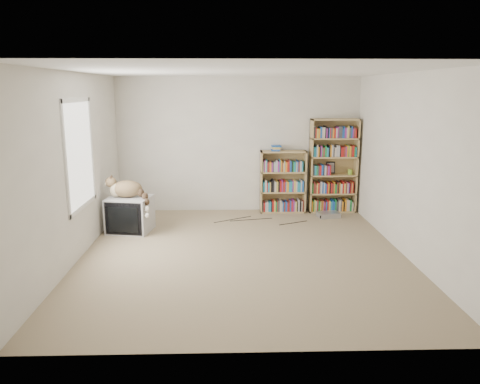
{
  "coord_description": "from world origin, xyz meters",
  "views": [
    {
      "loc": [
        -0.23,
        -6.22,
        2.27
      ],
      "look_at": [
        -0.02,
        1.0,
        0.68
      ],
      "focal_mm": 35.0,
      "sensor_mm": 36.0,
      "label": 1
    }
  ],
  "objects_px": {
    "crt_tv": "(130,214)",
    "dvd_player": "(328,215)",
    "bookcase_tall": "(333,168)",
    "cat": "(130,191)",
    "bookcase_short": "(283,184)"
  },
  "relations": [
    {
      "from": "crt_tv",
      "to": "dvd_player",
      "type": "bearing_deg",
      "value": 22.28
    },
    {
      "from": "cat",
      "to": "bookcase_short",
      "type": "xyz_separation_m",
      "value": [
        2.61,
        1.22,
        -0.14
      ]
    },
    {
      "from": "bookcase_short",
      "to": "dvd_player",
      "type": "xyz_separation_m",
      "value": [
        0.79,
        -0.43,
        -0.49
      ]
    },
    {
      "from": "crt_tv",
      "to": "bookcase_tall",
      "type": "height_order",
      "value": "bookcase_tall"
    },
    {
      "from": "bookcase_short",
      "to": "dvd_player",
      "type": "distance_m",
      "value": 1.02
    },
    {
      "from": "bookcase_tall",
      "to": "bookcase_short",
      "type": "bearing_deg",
      "value": 179.93
    },
    {
      "from": "bookcase_short",
      "to": "dvd_player",
      "type": "relative_size",
      "value": 3.04
    },
    {
      "from": "bookcase_short",
      "to": "cat",
      "type": "bearing_deg",
      "value": -154.91
    },
    {
      "from": "cat",
      "to": "bookcase_tall",
      "type": "distance_m",
      "value": 3.76
    },
    {
      "from": "cat",
      "to": "bookcase_short",
      "type": "bearing_deg",
      "value": 21.0
    },
    {
      "from": "bookcase_tall",
      "to": "bookcase_short",
      "type": "relative_size",
      "value": 1.5
    },
    {
      "from": "dvd_player",
      "to": "bookcase_short",
      "type": "bearing_deg",
      "value": 141.03
    },
    {
      "from": "cat",
      "to": "bookcase_short",
      "type": "relative_size",
      "value": 0.65
    },
    {
      "from": "dvd_player",
      "to": "crt_tv",
      "type": "bearing_deg",
      "value": -177.86
    },
    {
      "from": "crt_tv",
      "to": "bookcase_tall",
      "type": "relative_size",
      "value": 0.43
    }
  ]
}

